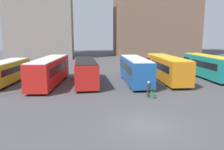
{
  "coord_description": "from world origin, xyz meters",
  "views": [
    {
      "loc": [
        -4.15,
        -13.2,
        5.86
      ],
      "look_at": [
        -0.93,
        9.33,
        1.77
      ],
      "focal_mm": 35.0,
      "sensor_mm": 36.0,
      "label": 1
    }
  ],
  "objects_px": {
    "bus_0": "(6,71)",
    "bus_3": "(135,69)",
    "bus_5": "(207,66)",
    "bus_4": "(166,67)",
    "bus_2": "(85,71)",
    "suitcase": "(152,95)",
    "traveler": "(148,88)",
    "bus_1": "(50,70)"
  },
  "relations": [
    {
      "from": "bus_1",
      "to": "bus_4",
      "type": "distance_m",
      "value": 14.94
    },
    {
      "from": "bus_1",
      "to": "traveler",
      "type": "distance_m",
      "value": 12.49
    },
    {
      "from": "bus_0",
      "to": "bus_3",
      "type": "xyz_separation_m",
      "value": [
        15.87,
        -1.92,
        0.2
      ]
    },
    {
      "from": "bus_1",
      "to": "bus_3",
      "type": "height_order",
      "value": "bus_1"
    },
    {
      "from": "bus_1",
      "to": "bus_4",
      "type": "xyz_separation_m",
      "value": [
        14.93,
        0.3,
        0.0
      ]
    },
    {
      "from": "bus_3",
      "to": "traveler",
      "type": "height_order",
      "value": "bus_3"
    },
    {
      "from": "bus_3",
      "to": "bus_4",
      "type": "height_order",
      "value": "bus_4"
    },
    {
      "from": "bus_2",
      "to": "suitcase",
      "type": "distance_m",
      "value": 9.78
    },
    {
      "from": "bus_1",
      "to": "bus_3",
      "type": "relative_size",
      "value": 1.11
    },
    {
      "from": "bus_0",
      "to": "bus_5",
      "type": "bearing_deg",
      "value": -82.44
    },
    {
      "from": "bus_1",
      "to": "suitcase",
      "type": "distance_m",
      "value": 13.0
    },
    {
      "from": "bus_0",
      "to": "traveler",
      "type": "distance_m",
      "value": 17.76
    },
    {
      "from": "bus_0",
      "to": "bus_1",
      "type": "relative_size",
      "value": 0.84
    },
    {
      "from": "bus_0",
      "to": "bus_4",
      "type": "height_order",
      "value": "bus_4"
    },
    {
      "from": "bus_0",
      "to": "bus_3",
      "type": "relative_size",
      "value": 0.94
    },
    {
      "from": "bus_2",
      "to": "suitcase",
      "type": "bearing_deg",
      "value": -141.83
    },
    {
      "from": "bus_0",
      "to": "bus_3",
      "type": "bearing_deg",
      "value": -88.85
    },
    {
      "from": "bus_0",
      "to": "bus_2",
      "type": "bearing_deg",
      "value": -90.64
    },
    {
      "from": "bus_3",
      "to": "bus_1",
      "type": "bearing_deg",
      "value": 89.53
    },
    {
      "from": "bus_0",
      "to": "bus_2",
      "type": "height_order",
      "value": "bus_2"
    },
    {
      "from": "bus_0",
      "to": "bus_4",
      "type": "bearing_deg",
      "value": -84.82
    },
    {
      "from": "bus_3",
      "to": "suitcase",
      "type": "height_order",
      "value": "bus_3"
    },
    {
      "from": "bus_2",
      "to": "bus_3",
      "type": "distance_m",
      "value": 6.18
    },
    {
      "from": "bus_0",
      "to": "bus_5",
      "type": "relative_size",
      "value": 0.93
    },
    {
      "from": "suitcase",
      "to": "bus_0",
      "type": "bearing_deg",
      "value": 60.99
    },
    {
      "from": "bus_3",
      "to": "traveler",
      "type": "relative_size",
      "value": 6.38
    },
    {
      "from": "bus_4",
      "to": "bus_2",
      "type": "bearing_deg",
      "value": 95.57
    },
    {
      "from": "suitcase",
      "to": "traveler",
      "type": "bearing_deg",
      "value": 28.94
    },
    {
      "from": "bus_3",
      "to": "bus_4",
      "type": "xyz_separation_m",
      "value": [
        4.47,
        0.9,
        0.03
      ]
    },
    {
      "from": "bus_0",
      "to": "bus_2",
      "type": "relative_size",
      "value": 0.98
    },
    {
      "from": "bus_3",
      "to": "suitcase",
      "type": "distance_m",
      "value": 7.25
    },
    {
      "from": "bus_5",
      "to": "suitcase",
      "type": "xyz_separation_m",
      "value": [
        -10.92,
        -8.81,
        -1.38
      ]
    },
    {
      "from": "suitcase",
      "to": "bus_5",
      "type": "bearing_deg",
      "value": -50.27
    },
    {
      "from": "bus_2",
      "to": "bus_3",
      "type": "bearing_deg",
      "value": -94.64
    },
    {
      "from": "bus_5",
      "to": "bus_4",
      "type": "bearing_deg",
      "value": 98.43
    },
    {
      "from": "bus_5",
      "to": "traveler",
      "type": "distance_m",
      "value": 13.96
    },
    {
      "from": "suitcase",
      "to": "bus_2",
      "type": "bearing_deg",
      "value": 39.58
    },
    {
      "from": "traveler",
      "to": "suitcase",
      "type": "bearing_deg",
      "value": -151.06
    },
    {
      "from": "bus_2",
      "to": "bus_5",
      "type": "distance_m",
      "value": 17.03
    },
    {
      "from": "bus_0",
      "to": "bus_2",
      "type": "distance_m",
      "value": 9.82
    },
    {
      "from": "bus_4",
      "to": "suitcase",
      "type": "height_order",
      "value": "bus_4"
    },
    {
      "from": "bus_4",
      "to": "bus_5",
      "type": "xyz_separation_m",
      "value": [
        6.35,
        0.79,
        -0.02
      ]
    }
  ]
}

